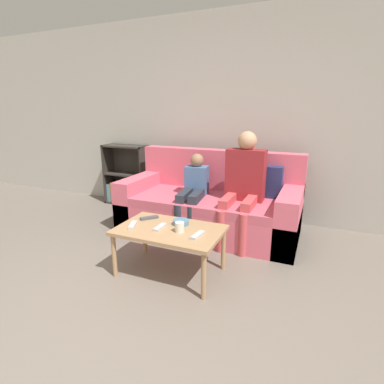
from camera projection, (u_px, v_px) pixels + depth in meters
The scene contains 13 objects.
ground_plane at pixel (51, 368), 1.70m from camera, with size 22.00×22.00×0.00m, color #70665B.
wall_back at pixel (219, 119), 3.95m from camera, with size 12.00×0.06×2.60m.
couch at pixel (211, 206), 3.59m from camera, with size 2.06×0.94×0.94m.
bookshelf at pixel (128, 182), 4.61m from camera, with size 0.69×0.28×0.90m.
coffee_table at pixel (170, 233), 2.60m from camera, with size 0.91×0.57×0.42m.
person_adult at pixel (244, 179), 3.25m from camera, with size 0.42×0.64×1.20m.
person_child at pixel (193, 189), 3.45m from camera, with size 0.32×0.66×0.92m.
cup_near at pixel (180, 227), 2.51m from camera, with size 0.08×0.08×0.09m.
tv_remote_0 at pixel (149, 218), 2.82m from camera, with size 0.15×0.16×0.02m.
tv_remote_1 at pixel (160, 227), 2.60m from camera, with size 0.05×0.17×0.02m.
tv_remote_2 at pixel (198, 235), 2.43m from camera, with size 0.06×0.17×0.02m.
tv_remote_3 at pixel (133, 225), 2.64m from camera, with size 0.11×0.18×0.02m.
snack_bowl at pixel (181, 222), 2.68m from camera, with size 0.14×0.14×0.05m.
Camera 1 is at (1.28, -0.94, 1.43)m, focal length 28.00 mm.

